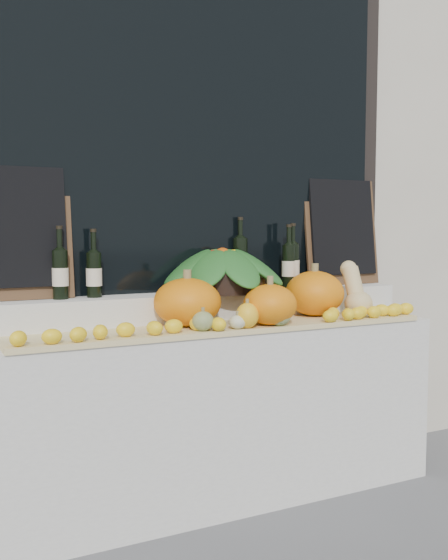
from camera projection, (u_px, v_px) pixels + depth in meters
The scene contains 18 objects.
storefront_facade at pixel (164, 79), 3.65m from camera, with size 7.00×0.94×4.50m.
display_sill at pixel (217, 412), 3.16m from camera, with size 2.30×0.55×0.88m, color silver.
rear_tier at pixel (205, 307), 3.25m from camera, with size 2.30×0.25×0.16m, color silver.
straw_bedding at pixel (229, 328), 3.01m from camera, with size 2.10×0.32×0.03m, color tan.
pumpkin_left at pixel (187, 302), 2.97m from camera, with size 0.32×0.32×0.23m, color orange.
pumpkin_right at pixel (315, 293), 3.33m from camera, with size 0.31×0.31×0.24m, color orange.
pumpkin_center at pixel (270, 305), 3.01m from camera, with size 0.26×0.26×0.20m, color orange.
butternut_squash at pixel (356, 293), 3.33m from camera, with size 0.15×0.21×0.29m.
decorative_gourds at pixel (252, 317), 2.93m from camera, with size 0.52×0.15×0.14m.
lemon_heap at pixel (239, 322), 2.91m from camera, with size 2.20×0.16×0.06m, color yellow, non-canonical shape.
produce_bowl at pixel (222, 270), 3.26m from camera, with size 0.70×0.70×0.24m.
wine_bottle_far_left at pixel (60, 274), 2.91m from camera, with size 0.08×0.08×0.34m.
wine_bottle_near_left at pixel (94, 274), 2.99m from camera, with size 0.08×0.08×0.33m.
wine_bottle_tall at pixel (240, 263), 3.38m from camera, with size 0.08×0.08×0.39m.
wine_bottle_near_right at pixel (289, 266), 3.43m from camera, with size 0.08×0.08×0.35m.
wine_bottle_far_right at pixel (293, 265), 3.46m from camera, with size 0.08×0.08×0.36m.
chalkboard_left at pixel (17, 230), 2.86m from camera, with size 0.50×0.11×0.62m.
chalkboard_right at pixel (342, 230), 3.68m from camera, with size 0.50×0.11×0.62m.
Camera 1 is at (-1.34, -1.26, 1.37)m, focal length 40.00 mm.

